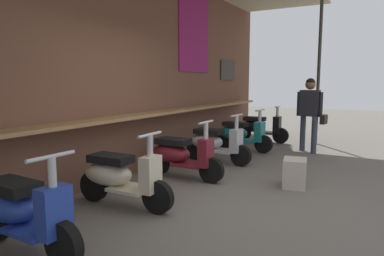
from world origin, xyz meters
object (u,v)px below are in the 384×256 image
Objects in this scene: scooter_maroon at (179,155)px; scooter_black at (259,127)px; merchandise_crate at (295,173)px; scooter_blue at (21,210)px; scooter_silver at (214,143)px; scooter_teal at (240,134)px; shopper_with_handbag at (310,108)px; scooter_cream at (119,176)px.

scooter_black is (4.03, -0.00, 0.00)m from scooter_maroon.
scooter_maroon is at bearing 103.59° from merchandise_crate.
scooter_blue is 6.85m from scooter_black.
scooter_silver is 1.00× the size of scooter_teal.
shopper_with_handbag reaches higher than scooter_maroon.
shopper_with_handbag is (1.94, -1.43, 0.61)m from scooter_silver.
shopper_with_handbag is at bearing 65.80° from scooter_maroon.
shopper_with_handbag is at bearing 78.67° from scooter_blue.
scooter_teal is (5.49, -0.00, 0.00)m from scooter_blue.
scooter_blue is at bearing 173.49° from shopper_with_handbag.
shopper_with_handbag is at bearing 70.98° from scooter_cream.
scooter_cream is at bearing -91.24° from scooter_black.
scooter_cream is at bearing -90.37° from scooter_maroon.
scooter_cream is (1.35, -0.00, 0.00)m from scooter_blue.
scooter_maroon is at bearing 87.85° from scooter_cream.
scooter_black is 4.01m from merchandise_crate.
scooter_maroon and scooter_teal have the same top height.
scooter_teal is 1.36m from scooter_black.
merchandise_crate is at bearing -65.20° from scooter_black.
scooter_cream is 4.14m from scooter_teal.
scooter_maroon is 1.30m from scooter_silver.
scooter_black is (6.85, 0.00, 0.00)m from scooter_blue.
merchandise_crate is at bearing -22.37° from scooter_silver.
merchandise_crate is (-0.87, -1.76, -0.18)m from scooter_silver.
shopper_with_handbag is (4.71, -1.43, 0.61)m from scooter_cream.
scooter_cream and scooter_maroon have the same top height.
scooter_silver is 2.73m from scooter_black.
scooter_cream is 3.29× the size of merchandise_crate.
scooter_blue is 0.85× the size of shopper_with_handbag.
scooter_blue is 5.49m from scooter_teal.
shopper_with_handbag is at bearing 57.60° from scooter_silver.
scooter_teal is at bearing 89.62° from scooter_maroon.
scooter_blue is at bearing -90.38° from scooter_maroon.
scooter_maroon is 3.28× the size of merchandise_crate.
shopper_with_handbag reaches higher than scooter_blue.
scooter_black is 1.74m from shopper_with_handbag.
merchandise_crate is at bearing -166.53° from shopper_with_handbag.
scooter_maroon is at bearing -86.01° from scooter_silver.
scooter_blue is 2.83m from scooter_maroon.
scooter_black reaches higher than merchandise_crate.
scooter_blue and scooter_black have the same top height.
scooter_cream is 1.00× the size of scooter_teal.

